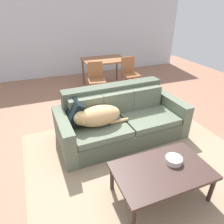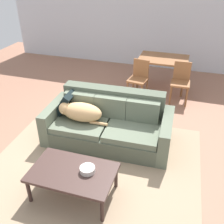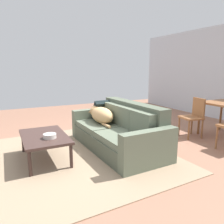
{
  "view_description": "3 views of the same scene",
  "coord_description": "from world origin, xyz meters",
  "px_view_note": "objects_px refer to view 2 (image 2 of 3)",
  "views": [
    {
      "loc": [
        -0.97,
        -2.55,
        2.08
      ],
      "look_at": [
        0.06,
        0.07,
        0.55
      ],
      "focal_mm": 32.17,
      "sensor_mm": 36.0,
      "label": 1
    },
    {
      "loc": [
        1.42,
        -3.41,
        2.8
      ],
      "look_at": [
        0.35,
        0.01,
        0.66
      ],
      "focal_mm": 41.7,
      "sensor_mm": 36.0,
      "label": 2
    },
    {
      "loc": [
        3.68,
        -1.72,
        1.48
      ],
      "look_at": [
        0.06,
        0.11,
        0.66
      ],
      "focal_mm": 34.78,
      "sensor_mm": 36.0,
      "label": 3
    }
  ],
  "objects_px": {
    "throw_pillow_by_left_arm": "(67,102)",
    "dining_chair_near_right": "(181,80)",
    "dining_chair_near_left": "(139,77)",
    "dining_table": "(163,61)",
    "dog_on_left_cushion": "(80,112)",
    "couch": "(109,123)",
    "coffee_table": "(73,174)",
    "bowl_on_coffee_table": "(87,170)"
  },
  "relations": [
    {
      "from": "dog_on_left_cushion",
      "to": "coffee_table",
      "type": "distance_m",
      "value": 1.27
    },
    {
      "from": "throw_pillow_by_left_arm",
      "to": "dining_chair_near_left",
      "type": "bearing_deg",
      "value": 62.14
    },
    {
      "from": "dog_on_left_cushion",
      "to": "bowl_on_coffee_table",
      "type": "height_order",
      "value": "dog_on_left_cushion"
    },
    {
      "from": "coffee_table",
      "to": "dining_table",
      "type": "height_order",
      "value": "dining_table"
    },
    {
      "from": "dining_chair_near_left",
      "to": "dog_on_left_cushion",
      "type": "bearing_deg",
      "value": -98.38
    },
    {
      "from": "couch",
      "to": "dog_on_left_cushion",
      "type": "height_order",
      "value": "couch"
    },
    {
      "from": "throw_pillow_by_left_arm",
      "to": "bowl_on_coffee_table",
      "type": "relative_size",
      "value": 2.15
    },
    {
      "from": "couch",
      "to": "bowl_on_coffee_table",
      "type": "distance_m",
      "value": 1.32
    },
    {
      "from": "couch",
      "to": "coffee_table",
      "type": "distance_m",
      "value": 1.36
    },
    {
      "from": "throw_pillow_by_left_arm",
      "to": "dining_chair_near_right",
      "type": "xyz_separation_m",
      "value": [
        1.84,
        1.79,
        -0.1
      ]
    },
    {
      "from": "dog_on_left_cushion",
      "to": "dining_chair_near_left",
      "type": "bearing_deg",
      "value": 71.07
    },
    {
      "from": "coffee_table",
      "to": "dining_chair_near_left",
      "type": "relative_size",
      "value": 1.29
    },
    {
      "from": "dog_on_left_cushion",
      "to": "coffee_table",
      "type": "height_order",
      "value": "dog_on_left_cushion"
    },
    {
      "from": "couch",
      "to": "dining_chair_near_left",
      "type": "height_order",
      "value": "dining_chair_near_left"
    },
    {
      "from": "bowl_on_coffee_table",
      "to": "dining_chair_near_left",
      "type": "bearing_deg",
      "value": 89.96
    },
    {
      "from": "dining_table",
      "to": "dining_chair_near_left",
      "type": "relative_size",
      "value": 1.34
    },
    {
      "from": "couch",
      "to": "throw_pillow_by_left_arm",
      "type": "height_order",
      "value": "couch"
    },
    {
      "from": "dining_table",
      "to": "couch",
      "type": "bearing_deg",
      "value": -103.29
    },
    {
      "from": "couch",
      "to": "dog_on_left_cushion",
      "type": "distance_m",
      "value": 0.55
    },
    {
      "from": "dining_chair_near_right",
      "to": "dining_chair_near_left",
      "type": "bearing_deg",
      "value": -178.72
    },
    {
      "from": "coffee_table",
      "to": "bowl_on_coffee_table",
      "type": "xyz_separation_m",
      "value": [
        0.19,
        0.05,
        0.08
      ]
    },
    {
      "from": "bowl_on_coffee_table",
      "to": "dining_table",
      "type": "bearing_deg",
      "value": 83.23
    },
    {
      "from": "couch",
      "to": "dog_on_left_cushion",
      "type": "relative_size",
      "value": 2.5
    },
    {
      "from": "throw_pillow_by_left_arm",
      "to": "dining_chair_near_right",
      "type": "relative_size",
      "value": 0.48
    },
    {
      "from": "throw_pillow_by_left_arm",
      "to": "couch",
      "type": "bearing_deg",
      "value": -1.45
    },
    {
      "from": "couch",
      "to": "dining_chair_near_right",
      "type": "height_order",
      "value": "dining_chair_near_right"
    },
    {
      "from": "coffee_table",
      "to": "dining_chair_near_right",
      "type": "relative_size",
      "value": 1.25
    },
    {
      "from": "couch",
      "to": "dining_table",
      "type": "bearing_deg",
      "value": 74.67
    },
    {
      "from": "couch",
      "to": "dining_chair_near_right",
      "type": "relative_size",
      "value": 2.44
    },
    {
      "from": "coffee_table",
      "to": "dining_table",
      "type": "distance_m",
      "value": 3.83
    },
    {
      "from": "couch",
      "to": "dining_table",
      "type": "height_order",
      "value": "couch"
    },
    {
      "from": "dining_table",
      "to": "dining_chair_near_right",
      "type": "height_order",
      "value": "dining_chair_near_right"
    },
    {
      "from": "dining_chair_near_right",
      "to": "coffee_table",
      "type": "bearing_deg",
      "value": -110.56
    },
    {
      "from": "dining_table",
      "to": "dining_chair_near_right",
      "type": "bearing_deg",
      "value": -51.34
    },
    {
      "from": "throw_pillow_by_left_arm",
      "to": "dining_chair_near_left",
      "type": "xyz_separation_m",
      "value": [
        0.93,
        1.75,
        -0.12
      ]
    },
    {
      "from": "bowl_on_coffee_table",
      "to": "dog_on_left_cushion",
      "type": "bearing_deg",
      "value": 117.43
    },
    {
      "from": "dog_on_left_cushion",
      "to": "throw_pillow_by_left_arm",
      "type": "bearing_deg",
      "value": 148.34
    },
    {
      "from": "dining_table",
      "to": "dining_chair_near_left",
      "type": "height_order",
      "value": "dining_chair_near_left"
    },
    {
      "from": "dog_on_left_cushion",
      "to": "dining_chair_near_left",
      "type": "relative_size",
      "value": 1.01
    },
    {
      "from": "coffee_table",
      "to": "dining_chair_near_left",
      "type": "bearing_deg",
      "value": 86.52
    },
    {
      "from": "dog_on_left_cushion",
      "to": "dining_chair_near_left",
      "type": "height_order",
      "value": "dining_chair_near_left"
    },
    {
      "from": "dining_chair_near_left",
      "to": "throw_pillow_by_left_arm",
      "type": "bearing_deg",
      "value": -109.35
    }
  ]
}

